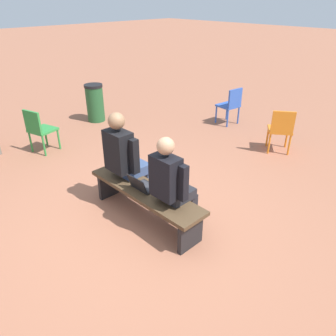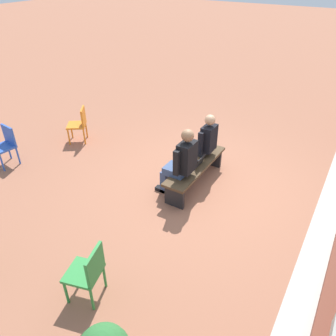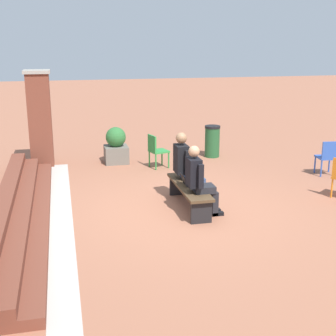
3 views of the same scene
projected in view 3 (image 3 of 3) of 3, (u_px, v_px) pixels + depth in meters
The scene contains 12 objects.
ground_plane at pixel (182, 209), 8.87m from camera, with size 60.00×60.00×0.00m, color #9E6047.
concrete_strip at pixel (61, 218), 8.44m from camera, with size 7.61×0.40×0.01m, color #B7B2A8.
brick_steps at pixel (17, 212), 8.23m from camera, with size 6.81×0.90×0.45m.
brick_pillar_right_of_steps at pixel (40, 118), 11.70m from camera, with size 0.64×0.64×2.39m.
bench at pixel (189, 190), 8.86m from camera, with size 1.80×0.44×0.45m.
person_student at pixel (199, 179), 8.38m from camera, with size 0.52×0.66×1.31m.
person_adult at pixel (187, 165), 9.21m from camera, with size 0.56×0.71×1.38m.
laptop at pixel (188, 182), 8.85m from camera, with size 0.32×0.29×0.21m.
plastic_chair_foreground at pixel (328, 156), 10.96m from camera, with size 0.47×0.47×0.84m.
plastic_chair_near_bench_left at pixel (156, 149), 11.61m from camera, with size 0.52×0.52×0.84m.
planter at pixel (116, 146), 12.11m from camera, with size 0.60×0.60×0.94m.
litter_bin at pixel (212, 141), 12.73m from camera, with size 0.42×0.42×0.86m.
Camera 3 is at (-8.07, 2.14, 3.12)m, focal length 50.00 mm.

